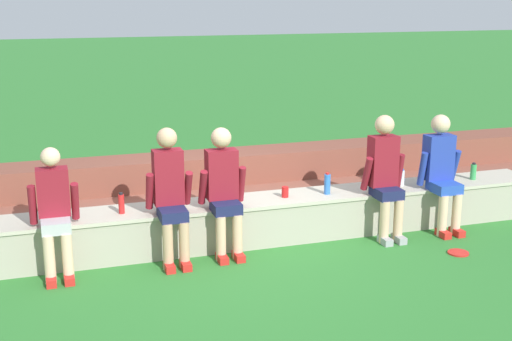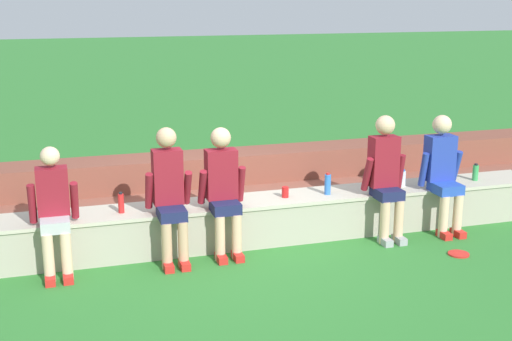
% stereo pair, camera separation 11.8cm
% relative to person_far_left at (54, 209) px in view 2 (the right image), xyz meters
% --- Properties ---
extents(ground_plane, '(80.00, 80.00, 0.00)m').
position_rel_person_far_left_xyz_m(ground_plane, '(1.97, 0.03, -0.70)').
color(ground_plane, '#2D752D').
extents(stone_seating_wall, '(7.95, 0.61, 0.51)m').
position_rel_person_far_left_xyz_m(stone_seating_wall, '(1.97, 0.31, -0.43)').
color(stone_seating_wall, '#A8A08E').
rests_on(stone_seating_wall, ground).
extents(brick_bleachers, '(11.86, 1.21, 0.78)m').
position_rel_person_far_left_xyz_m(brick_bleachers, '(1.97, 1.43, -0.38)').
color(brick_bleachers, brown).
rests_on(brick_bleachers, ground).
extents(person_far_left, '(0.50, 0.55, 1.33)m').
position_rel_person_far_left_xyz_m(person_far_left, '(0.00, 0.00, 0.00)').
color(person_far_left, beige).
rests_on(person_far_left, ground).
extents(person_left_of_center, '(0.50, 0.59, 1.45)m').
position_rel_person_far_left_xyz_m(person_left_of_center, '(1.19, 0.02, 0.07)').
color(person_left_of_center, tan).
rests_on(person_left_of_center, ground).
extents(person_center, '(0.52, 0.55, 1.42)m').
position_rel_person_far_left_xyz_m(person_center, '(1.79, 0.05, 0.06)').
color(person_center, '#DBAD89').
rests_on(person_center, ground).
extents(person_right_of_center, '(0.51, 0.53, 1.46)m').
position_rel_person_far_left_xyz_m(person_right_of_center, '(3.74, -0.01, 0.08)').
color(person_right_of_center, '#DBAD89').
rests_on(person_right_of_center, ground).
extents(person_far_right, '(0.53, 0.58, 1.42)m').
position_rel_person_far_left_xyz_m(person_far_right, '(4.52, 0.02, 0.06)').
color(person_far_right, beige).
rests_on(person_far_right, ground).
extents(water_bottle_mid_right, '(0.07, 0.07, 0.26)m').
position_rel_person_far_left_xyz_m(water_bottle_mid_right, '(3.12, 0.26, -0.07)').
color(water_bottle_mid_right, blue).
rests_on(water_bottle_mid_right, stone_seating_wall).
extents(water_bottle_near_left, '(0.07, 0.07, 0.22)m').
position_rel_person_far_left_xyz_m(water_bottle_near_left, '(5.17, 0.28, -0.09)').
color(water_bottle_near_left, green).
rests_on(water_bottle_near_left, stone_seating_wall).
extents(water_bottle_near_right, '(0.07, 0.07, 0.22)m').
position_rel_person_far_left_xyz_m(water_bottle_near_right, '(4.14, 0.30, -0.09)').
color(water_bottle_near_right, silver).
rests_on(water_bottle_near_right, stone_seating_wall).
extents(water_bottle_center_gap, '(0.06, 0.06, 0.23)m').
position_rel_person_far_left_xyz_m(water_bottle_center_gap, '(0.70, 0.27, -0.08)').
color(water_bottle_center_gap, red).
rests_on(water_bottle_center_gap, stone_seating_wall).
extents(plastic_cup_right_end, '(0.08, 0.08, 0.13)m').
position_rel_person_far_left_xyz_m(plastic_cup_right_end, '(2.60, 0.29, -0.13)').
color(plastic_cup_right_end, red).
rests_on(plastic_cup_right_end, stone_seating_wall).
extents(frisbee, '(0.24, 0.24, 0.02)m').
position_rel_person_far_left_xyz_m(frisbee, '(4.28, -0.78, -0.69)').
color(frisbee, red).
rests_on(frisbee, ground).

